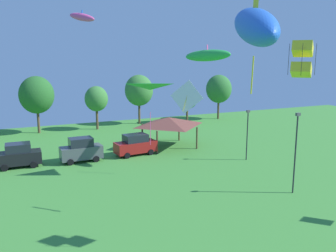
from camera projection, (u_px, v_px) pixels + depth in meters
The scene contains 17 objects.
kite_flying_0 at pixel (254, 26), 12.38m from camera, with size 3.62×5.53×3.49m.
kite_flying_1 at pixel (302, 59), 18.44m from camera, with size 1.47×1.46×1.93m.
kite_flying_3 at pixel (150, 102), 32.85m from camera, with size 3.58×3.06×4.24m.
kite_flying_4 at pixel (82, 17), 24.18m from camera, with size 1.71×2.24×0.93m.
kite_flying_5 at pixel (207, 56), 34.10m from camera, with size 3.31×5.00×1.68m.
kite_flying_7 at pixel (187, 97), 23.41m from camera, with size 1.60×1.64×2.17m.
parked_car_leftmost at pixel (19, 155), 34.89m from camera, with size 4.24×2.19×2.38m.
parked_car_second_from_left at pixel (81, 150), 36.76m from camera, with size 4.28×2.10×2.51m.
parked_car_third_from_left at pixel (136, 145), 39.31m from camera, with size 4.73×2.43×2.32m.
park_pavilion at pixel (169, 122), 42.62m from camera, with size 6.58×6.14×3.60m.
light_post_0 at pixel (296, 149), 27.68m from camera, with size 0.36×0.20×6.47m.
light_post_1 at pixel (247, 132), 36.99m from camera, with size 0.36×0.20×5.30m.
treeline_tree_2 at pixel (37, 95), 49.98m from camera, with size 4.80×4.80×8.11m.
treeline_tree_3 at pixel (96, 99), 52.76m from camera, with size 3.43×3.43×6.50m.
treeline_tree_4 at pixel (139, 90), 57.18m from camera, with size 4.54×4.54×7.94m.
treeline_tree_5 at pixel (187, 97), 58.03m from camera, with size 3.65×3.65×6.36m.
treeline_tree_6 at pixel (219, 89), 61.79m from camera, with size 4.45×4.45×7.72m.
Camera 1 is at (-6.90, 1.72, 10.61)m, focal length 38.00 mm.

